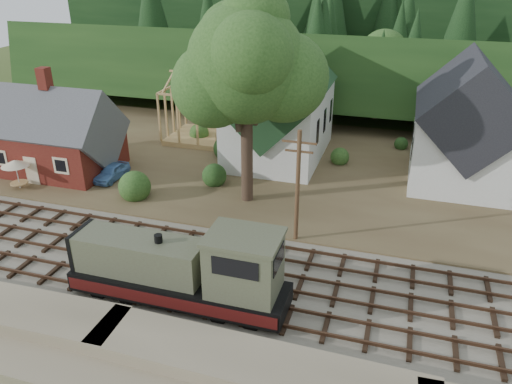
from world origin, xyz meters
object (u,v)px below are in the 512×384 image
(car_green, at_px, (43,157))
(patio_set, at_px, (15,164))
(car_blue, at_px, (112,172))
(locomotive, at_px, (186,272))

(car_green, bearing_deg, patio_set, -138.41)
(car_blue, relative_size, patio_set, 1.56)
(locomotive, xyz_separation_m, patio_set, (-19.27, 9.48, 0.26))
(car_green, bearing_deg, locomotive, -100.40)
(locomotive, bearing_deg, car_blue, 134.24)
(car_green, bearing_deg, car_blue, -74.34)
(car_blue, bearing_deg, patio_set, -146.57)
(locomotive, xyz_separation_m, car_green, (-20.82, 14.50, -1.19))
(car_blue, xyz_separation_m, patio_set, (-6.34, -3.80, 1.44))
(car_blue, relative_size, car_green, 0.97)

